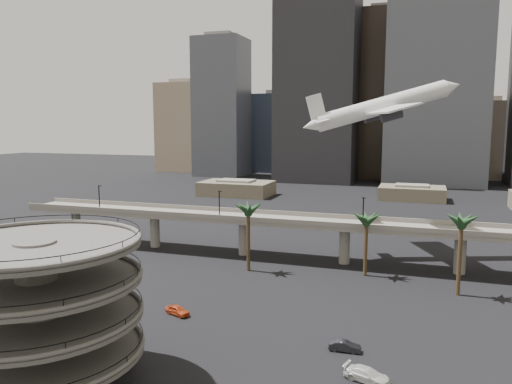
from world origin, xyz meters
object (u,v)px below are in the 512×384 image
(overpass, at_px, (293,225))
(airborne_jet, at_px, (381,107))
(parking_ramp, at_px, (38,300))
(car_c, at_px, (367,375))
(car_b, at_px, (345,346))
(car_a, at_px, (178,310))

(overpass, distance_m, airborne_jet, 31.93)
(parking_ramp, height_order, airborne_jet, airborne_jet)
(car_c, bearing_deg, overpass, 40.03)
(parking_ramp, relative_size, car_b, 5.48)
(airborne_jet, bearing_deg, parking_ramp, -136.38)
(car_b, relative_size, car_c, 0.77)
(airborne_jet, xyz_separation_m, car_b, (0.72, -51.66, -31.43))
(overpass, height_order, car_a, overpass)
(car_c, bearing_deg, car_a, 85.90)
(car_b, distance_m, car_c, 7.52)
(airborne_jet, bearing_deg, car_b, -112.92)
(car_b, bearing_deg, car_a, 78.05)
(parking_ramp, xyz_separation_m, car_b, (30.19, 18.95, -9.17))
(overpass, distance_m, car_b, 44.09)
(parking_ramp, height_order, overpass, parking_ramp)
(parking_ramp, xyz_separation_m, airborne_jet, (29.47, 70.61, 22.27))
(airborne_jet, bearing_deg, car_a, -141.41)
(car_a, height_order, car_b, car_a)
(airborne_jet, distance_m, car_c, 66.34)
(parking_ramp, bearing_deg, car_b, 32.12)
(airborne_jet, distance_m, car_b, 60.48)
(overpass, relative_size, car_c, 24.59)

